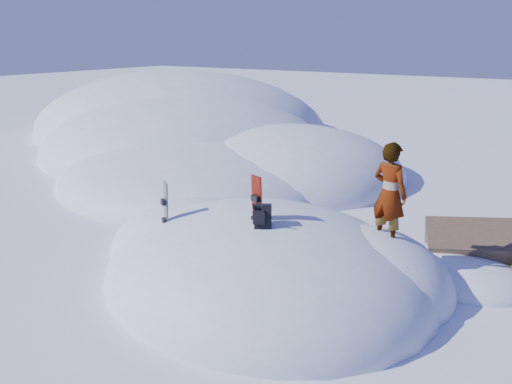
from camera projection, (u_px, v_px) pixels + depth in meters
The scene contains 9 objects.
ground at pixel (265, 281), 10.31m from camera, with size 120.00×120.00×0.00m, color white.
snow_mound at pixel (264, 275), 10.59m from camera, with size 8.00×6.00×3.00m.
snow_ridge at pixel (190, 144), 23.64m from camera, with size 21.50×18.50×6.40m.
rock_outcrop at pixel (485, 270), 10.76m from camera, with size 4.68×4.41×1.68m.
snowboard_red at pixel (257, 211), 9.51m from camera, with size 0.28×0.20×1.43m.
snowboard_dark at pixel (166, 213), 10.30m from camera, with size 0.25×0.23×1.37m.
backpack at pixel (262, 216), 9.21m from camera, with size 0.43×0.47×0.53m.
gear_pile at pixel (139, 259), 11.01m from camera, with size 0.99×0.83×0.26m.
person at pixel (390, 194), 9.39m from camera, with size 0.73×0.48×2.00m, color slate.
Camera 1 is at (4.95, -7.87, 4.81)m, focal length 35.00 mm.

